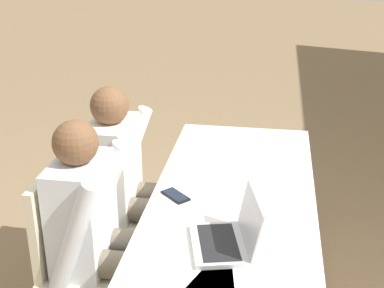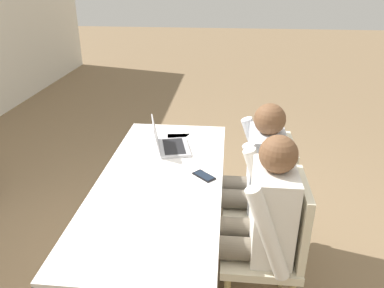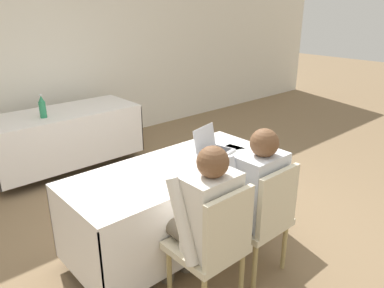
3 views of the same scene
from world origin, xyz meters
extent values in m
cube|color=white|center=(0.00, 0.00, 0.72)|extent=(1.78, 0.77, 0.02)
cube|color=white|center=(0.00, -0.38, 0.41)|extent=(1.78, 0.01, 0.60)
cube|color=white|center=(0.00, 0.38, 0.41)|extent=(1.78, 0.01, 0.60)
cube|color=white|center=(-0.89, 0.00, 0.41)|extent=(0.01, 0.77, 0.60)
cube|color=#B7B7BC|center=(0.44, -0.02, 0.74)|extent=(0.35, 0.28, 0.02)
cube|color=black|center=(0.44, -0.02, 0.75)|extent=(0.30, 0.21, 0.00)
cube|color=#B7B7BC|center=(0.41, 0.10, 0.85)|extent=(0.31, 0.12, 0.20)
cube|color=black|center=(0.41, 0.10, 0.85)|extent=(0.28, 0.10, 0.18)
cube|color=black|center=(0.06, -0.27, 0.73)|extent=(0.15, 0.16, 0.01)
cube|color=#192333|center=(0.06, -0.27, 0.74)|extent=(0.14, 0.14, 0.00)
cube|color=white|center=(-0.19, 0.19, 0.73)|extent=(0.21, 0.30, 0.00)
cube|color=white|center=(0.62, -0.10, 0.73)|extent=(0.25, 0.32, 0.00)
cylinder|color=tan|center=(-0.07, -0.44, 0.20)|extent=(0.04, 0.04, 0.40)
cylinder|color=tan|center=(-0.42, -0.44, 0.20)|extent=(0.04, 0.04, 0.40)
cylinder|color=tan|center=(-0.07, -0.79, 0.20)|extent=(0.04, 0.04, 0.40)
cylinder|color=tan|center=(-0.42, -0.79, 0.20)|extent=(0.04, 0.04, 0.40)
cube|color=beige|center=(-0.25, -0.61, 0.42)|extent=(0.44, 0.44, 0.05)
cube|color=beige|center=(-0.25, -0.81, 0.67)|extent=(0.40, 0.04, 0.45)
cylinder|color=tan|center=(0.07, -0.44, 0.20)|extent=(0.04, 0.04, 0.40)
cylinder|color=tan|center=(0.07, -0.79, 0.20)|extent=(0.04, 0.04, 0.40)
cube|color=beige|center=(0.25, -0.61, 0.42)|extent=(0.44, 0.44, 0.05)
cube|color=beige|center=(0.25, -0.81, 0.67)|extent=(0.40, 0.04, 0.45)
cylinder|color=#665B4C|center=(-0.16, -0.48, 0.51)|extent=(0.13, 0.42, 0.13)
cylinder|color=#665B4C|center=(-0.34, -0.48, 0.51)|extent=(0.13, 0.42, 0.13)
cylinder|color=#665B4C|center=(-0.16, -0.30, 0.22)|extent=(0.10, 0.10, 0.45)
cylinder|color=#665B4C|center=(-0.34, -0.30, 0.22)|extent=(0.10, 0.10, 0.45)
cube|color=silver|center=(-0.25, -0.66, 0.71)|extent=(0.36, 0.22, 0.52)
cylinder|color=silver|center=(-0.04, -0.62, 0.71)|extent=(0.08, 0.26, 0.54)
cylinder|color=silver|center=(-0.46, -0.62, 0.71)|extent=(0.08, 0.26, 0.54)
sphere|color=brown|center=(-0.25, -0.66, 1.06)|extent=(0.20, 0.20, 0.20)
cylinder|color=#665B4C|center=(0.34, -0.48, 0.51)|extent=(0.13, 0.42, 0.13)
cylinder|color=#665B4C|center=(0.16, -0.48, 0.51)|extent=(0.13, 0.42, 0.13)
cube|color=silver|center=(0.25, -0.66, 0.71)|extent=(0.36, 0.22, 0.52)
cylinder|color=silver|center=(0.46, -0.62, 0.71)|extent=(0.08, 0.26, 0.54)
cylinder|color=silver|center=(0.04, -0.62, 0.71)|extent=(0.08, 0.26, 0.54)
sphere|color=brown|center=(0.25, -0.66, 1.06)|extent=(0.20, 0.20, 0.20)
camera|label=1|loc=(2.24, 0.15, 1.94)|focal=50.00mm
camera|label=2|loc=(-1.97, -0.40, 1.90)|focal=35.00mm
camera|label=3|loc=(-1.70, -2.12, 1.95)|focal=35.00mm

